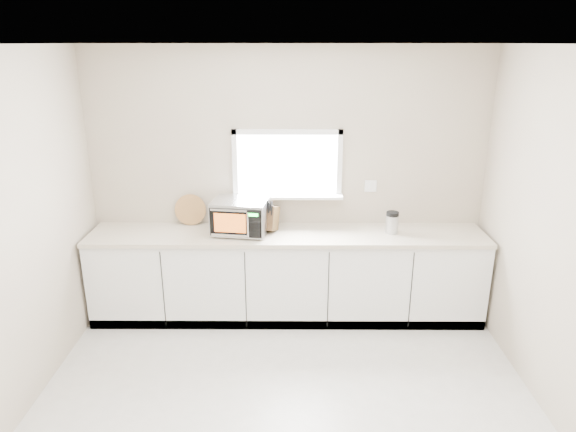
{
  "coord_description": "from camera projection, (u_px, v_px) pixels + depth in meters",
  "views": [
    {
      "loc": [
        0.04,
        -3.06,
        2.71
      ],
      "look_at": [
        0.01,
        1.55,
        1.14
      ],
      "focal_mm": 32.0,
      "sensor_mm": 36.0,
      "label": 1
    }
  ],
  "objects": [
    {
      "name": "cutting_board",
      "position": [
        190.0,
        210.0,
        5.27
      ],
      "size": [
        0.32,
        0.08,
        0.32
      ],
      "primitive_type": "cylinder",
      "rotation": [
        1.4,
        0.0,
        0.0
      ],
      "color": "#AE7C43",
      "rests_on": "countertop"
    },
    {
      "name": "cabinets",
      "position": [
        287.0,
        276.0,
        5.24
      ],
      "size": [
        3.92,
        0.6,
        0.88
      ],
      "primitive_type": "cube",
      "color": "white",
      "rests_on": "ground"
    },
    {
      "name": "back_wall",
      "position": [
        287.0,
        182.0,
        5.22
      ],
      "size": [
        4.0,
        0.17,
        2.7
      ],
      "color": "#BFB498",
      "rests_on": "ground"
    },
    {
      "name": "coffee_grinder",
      "position": [
        392.0,
        222.0,
        5.05
      ],
      "size": [
        0.15,
        0.15,
        0.22
      ],
      "rotation": [
        0.0,
        0.0,
        0.23
      ],
      "color": "#B3B5BA",
      "rests_on": "countertop"
    },
    {
      "name": "ground",
      "position": [
        285.0,
        431.0,
        3.77
      ],
      "size": [
        4.0,
        4.0,
        0.0
      ],
      "primitive_type": "plane",
      "color": "beige",
      "rests_on": "ground"
    },
    {
      "name": "knife_block",
      "position": [
        271.0,
        218.0,
        5.08
      ],
      "size": [
        0.18,
        0.25,
        0.33
      ],
      "rotation": [
        0.0,
        0.0,
        -0.33
      ],
      "color": "#4B361B",
      "rests_on": "countertop"
    },
    {
      "name": "countertop",
      "position": [
        287.0,
        235.0,
        5.08
      ],
      "size": [
        3.92,
        0.64,
        0.04
      ],
      "primitive_type": "cube",
      "color": "beige",
      "rests_on": "cabinets"
    },
    {
      "name": "microwave",
      "position": [
        240.0,
        216.0,
        5.02
      ],
      "size": [
        0.57,
        0.49,
        0.34
      ],
      "rotation": [
        0.0,
        0.0,
        -0.15
      ],
      "color": "black",
      "rests_on": "countertop"
    }
  ]
}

